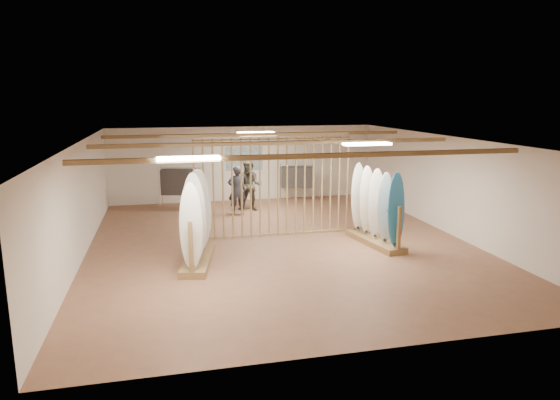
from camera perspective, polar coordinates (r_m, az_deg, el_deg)
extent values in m
plane|color=#966448|center=(13.57, 0.00, -4.97)|extent=(12.00, 12.00, 0.00)
plane|color=gray|center=(13.04, 0.00, 6.90)|extent=(12.00, 12.00, 0.00)
plane|color=white|center=(19.05, -4.11, 4.17)|extent=(12.00, 0.00, 12.00)
plane|color=white|center=(7.70, 10.27, -7.41)|extent=(12.00, 0.00, 12.00)
plane|color=white|center=(13.06, -21.89, -0.15)|extent=(0.00, 12.00, 12.00)
plane|color=white|center=(15.15, 18.75, 1.61)|extent=(0.00, 12.00, 12.00)
cube|color=olive|center=(13.05, 0.00, 6.55)|extent=(9.50, 6.12, 0.10)
cube|color=white|center=(13.05, 0.00, 6.64)|extent=(1.20, 0.35, 0.06)
cylinder|color=tan|center=(13.71, -9.76, 1.06)|extent=(0.05, 0.05, 2.78)
cylinder|color=tan|center=(13.72, -8.69, 1.11)|extent=(0.05, 0.05, 2.78)
cylinder|color=tan|center=(13.74, -7.61, 1.15)|extent=(0.05, 0.05, 2.78)
cylinder|color=tan|center=(13.77, -6.54, 1.20)|extent=(0.05, 0.05, 2.78)
cylinder|color=tan|center=(13.80, -5.47, 1.25)|extent=(0.05, 0.05, 2.78)
cylinder|color=tan|center=(13.84, -4.41, 1.29)|extent=(0.05, 0.05, 2.78)
cylinder|color=tan|center=(13.88, -3.35, 1.34)|extent=(0.05, 0.05, 2.78)
cylinder|color=tan|center=(13.92, -2.30, 1.38)|extent=(0.05, 0.05, 2.78)
cylinder|color=tan|center=(13.97, -1.26, 1.43)|extent=(0.05, 0.05, 2.78)
cylinder|color=tan|center=(14.03, -0.23, 1.47)|extent=(0.05, 0.05, 2.78)
cylinder|color=tan|center=(14.09, 0.80, 1.51)|extent=(0.05, 0.05, 2.78)
cylinder|color=tan|center=(14.15, 1.82, 1.56)|extent=(0.05, 0.05, 2.78)
cylinder|color=tan|center=(14.22, 2.83, 1.60)|extent=(0.05, 0.05, 2.78)
cylinder|color=tan|center=(14.29, 3.82, 1.64)|extent=(0.05, 0.05, 2.78)
cylinder|color=tan|center=(14.37, 4.81, 1.68)|extent=(0.05, 0.05, 2.78)
cylinder|color=tan|center=(14.45, 5.79, 1.71)|extent=(0.05, 0.05, 2.78)
cylinder|color=tan|center=(14.53, 6.76, 1.75)|extent=(0.05, 0.05, 2.78)
cylinder|color=tan|center=(14.62, 7.71, 1.79)|extent=(0.05, 0.05, 2.78)
cube|color=#2F63A5|center=(19.01, -4.11, 4.76)|extent=(1.40, 0.03, 0.90)
cube|color=olive|center=(12.15, -9.34, -6.74)|extent=(1.02, 2.33, 0.16)
cylinder|color=black|center=(11.87, -9.50, -2.18)|extent=(0.44, 2.17, 0.01)
ellipsoid|color=white|center=(10.96, -10.13, -2.94)|extent=(0.52, 0.16, 1.99)
ellipsoid|color=white|center=(11.41, -9.81, -2.35)|extent=(0.52, 0.16, 1.99)
ellipsoid|color=white|center=(11.86, -9.52, -1.80)|extent=(0.52, 0.16, 1.99)
ellipsoid|color=white|center=(12.31, -9.24, -1.29)|extent=(0.52, 0.16, 1.99)
ellipsoid|color=white|center=(12.76, -8.99, -0.82)|extent=(0.52, 0.16, 1.99)
cube|color=olive|center=(13.73, 10.78, -4.64)|extent=(0.93, 2.24, 0.16)
cylinder|color=black|center=(13.49, 10.93, -0.73)|extent=(0.37, 2.10, 0.01)
ellipsoid|color=#2D8CD1|center=(12.77, 13.14, -1.18)|extent=(0.50, 0.15, 1.92)
ellipsoid|color=white|center=(13.12, 12.01, -0.79)|extent=(0.50, 0.15, 1.92)
ellipsoid|color=white|center=(13.48, 10.94, -0.41)|extent=(0.50, 0.15, 1.92)
ellipsoid|color=silver|center=(13.84, 9.93, -0.06)|extent=(0.50, 0.15, 1.92)
ellipsoid|color=white|center=(14.21, 8.97, 0.28)|extent=(0.50, 0.15, 1.92)
cylinder|color=silver|center=(17.50, -11.33, 3.61)|extent=(1.41, 0.38, 0.03)
cube|color=black|center=(17.58, -11.26, 2.03)|extent=(1.39, 0.68, 0.88)
cylinder|color=silver|center=(17.62, -11.23, 1.29)|extent=(0.03, 0.03, 1.55)
cylinder|color=silver|center=(18.88, 2.00, 3.95)|extent=(1.25, 0.40, 0.03)
cube|color=black|center=(18.94, 1.99, 2.63)|extent=(1.25, 0.66, 0.79)
cylinder|color=silver|center=(18.98, 1.99, 2.01)|extent=(0.03, 0.03, 1.39)
imported|color=#2A2B33|center=(16.68, -4.94, 1.49)|extent=(0.71, 0.50, 1.89)
imported|color=#3C382E|center=(17.25, -3.48, 2.04)|extent=(1.17, 1.05, 2.00)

